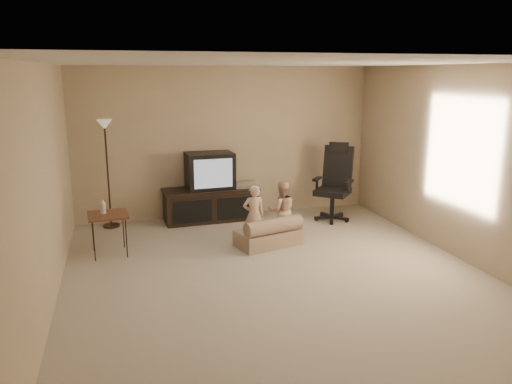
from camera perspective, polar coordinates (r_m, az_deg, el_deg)
floor at (r=6.17m, az=2.24°, el=-9.35°), size 5.50×5.50×0.00m
room_shell at (r=5.75m, az=2.38°, el=4.73°), size 5.50×5.50×5.50m
tv_stand at (r=8.26m, az=-5.20°, el=-0.04°), size 1.60×0.65×1.13m
office_chair at (r=8.36m, az=8.91°, el=-0.05°), size 0.83×0.83×1.28m
side_table at (r=6.92m, az=-16.62°, el=-2.55°), size 0.55×0.55×0.77m
floor_lamp at (r=8.04m, az=-16.76°, el=4.66°), size 0.26×0.26×1.70m
child_sofa at (r=7.05m, az=1.55°, el=-4.85°), size 0.98×0.71×0.43m
toddler_left at (r=7.09m, az=-0.26°, el=-2.62°), size 0.32×0.24×0.85m
toddler_right at (r=7.31m, az=2.95°, el=-2.12°), size 0.45×0.28×0.86m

